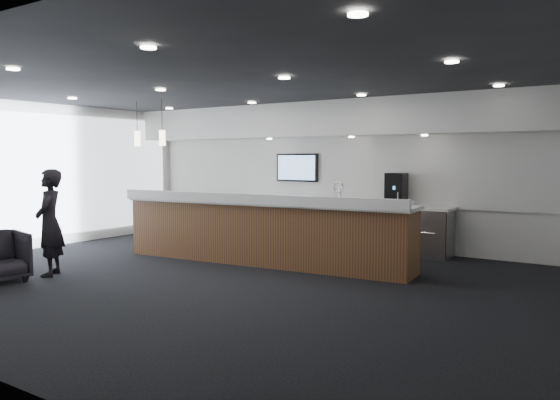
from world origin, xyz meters
The scene contains 21 objects.
ground centered at (0.00, 0.00, 0.00)m, with size 10.00×10.00×0.00m, color black.
ceiling centered at (0.00, 0.00, 3.00)m, with size 10.00×8.00×0.02m, color black.
back_wall centered at (0.00, 4.00, 1.50)m, with size 10.00×0.02×3.00m, color white.
left_wall centered at (-5.00, 0.00, 1.50)m, with size 0.02×8.00×3.00m, color white.
soffit_bulkhead centered at (0.00, 3.55, 2.65)m, with size 10.00×0.90×0.70m, color silver.
alcove_panel centered at (0.00, 3.97, 1.60)m, with size 9.80×0.06×1.40m, color silver.
window_blinds_wall centered at (-4.96, 0.00, 1.50)m, with size 0.04×7.36×2.55m, color silver.
back_credenza centered at (0.00, 3.64, 0.48)m, with size 5.06×0.66×0.95m.
wall_tv centered at (-1.00, 3.91, 1.65)m, with size 1.05×0.08×0.62m.
pendant_left centered at (-2.40, 0.80, 2.25)m, with size 0.12×0.12×0.30m, color #FFF2C6.
pendant_right centered at (-3.10, 0.80, 2.25)m, with size 0.12×0.12×0.30m, color #FFF2C6.
ceiling_can_lights centered at (0.00, 0.00, 2.97)m, with size 7.00×5.00×0.02m, color white, non-canonical shape.
service_counter centered at (-0.16, 1.39, 0.57)m, with size 5.52×1.38×1.49m.
coffee_machine centered at (1.41, 3.68, 1.26)m, with size 0.38×0.49×0.62m.
info_sign_left centered at (0.22, 3.50, 1.06)m, with size 0.16×0.02×0.21m, color silver.
info_sign_right centered at (1.43, 3.50, 1.08)m, with size 0.20×0.02×0.26m, color silver.
lounge_guest centered at (-2.40, -1.28, 0.85)m, with size 0.62×0.41×1.69m, color black.
cup_0 centered at (1.76, 3.57, 1.00)m, with size 0.11×0.11×0.10m, color white.
cup_1 centered at (1.62, 3.57, 1.00)m, with size 0.11×0.11×0.10m, color white.
cup_2 centered at (1.48, 3.57, 1.00)m, with size 0.11×0.11×0.10m, color white.
cup_3 centered at (1.34, 3.57, 1.00)m, with size 0.11×0.11×0.10m, color white.
Camera 1 is at (5.37, -6.41, 1.87)m, focal length 35.00 mm.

